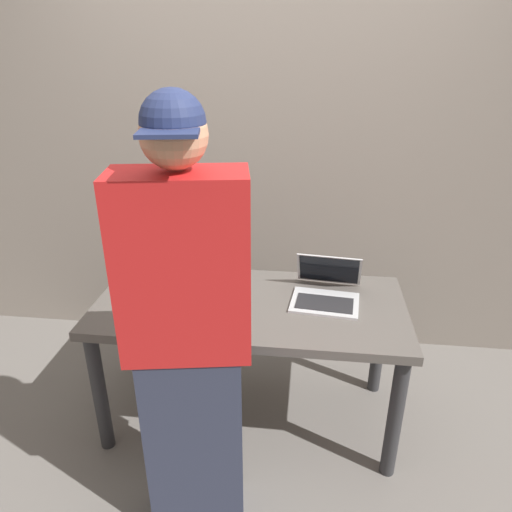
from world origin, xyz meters
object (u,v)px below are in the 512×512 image
laptop (326,290)px  person_figure (188,340)px  beer_bottle_brown (174,274)px  beer_bottle_dark (186,265)px  coffee_mug (229,270)px  beer_bottle_amber (203,256)px

laptop → person_figure: size_ratio=0.21×
laptop → beer_bottle_brown: (-0.76, -0.02, 0.06)m
beer_bottle_dark → coffee_mug: size_ratio=2.39×
beer_bottle_dark → person_figure: bearing=-74.5°
beer_bottle_dark → beer_bottle_brown: bearing=-118.4°
person_figure → beer_bottle_brown: bearing=110.5°
beer_bottle_dark → coffee_mug: bearing=26.2°
beer_bottle_dark → beer_bottle_amber: beer_bottle_amber is taller
beer_bottle_amber → coffee_mug: bearing=0.6°
beer_bottle_dark → beer_bottle_brown: size_ratio=1.13×
beer_bottle_dark → person_figure: 0.78m
beer_bottle_dark → beer_bottle_brown: (-0.04, -0.08, -0.01)m
beer_bottle_brown → person_figure: size_ratio=0.15×
laptop → beer_bottle_amber: beer_bottle_amber is taller
laptop → beer_bottle_dark: bearing=175.6°
laptop → beer_bottle_amber: (-0.65, 0.16, 0.08)m
coffee_mug → beer_bottle_dark: bearing=-153.8°
beer_bottle_brown → coffee_mug: bearing=35.9°
beer_bottle_brown → laptop: bearing=1.7°
beer_bottle_dark → beer_bottle_amber: size_ratio=0.95×
person_figure → coffee_mug: 0.86m
beer_bottle_brown → beer_bottle_dark: bearing=61.6°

